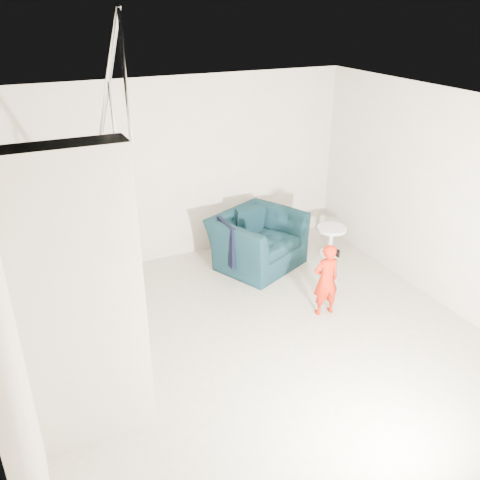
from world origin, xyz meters
name	(u,v)px	position (x,y,z in m)	size (l,w,h in m)	color
floor	(272,350)	(0.00, 0.00, 0.00)	(5.50, 5.50, 0.00)	gray
ceiling	(280,112)	(0.00, 0.00, 2.70)	(5.50, 5.50, 0.00)	silver
back_wall	(187,170)	(0.00, 2.75, 1.35)	(5.00, 5.00, 0.00)	#ADA38D
left_wall	(14,299)	(-2.50, 0.00, 1.35)	(5.50, 5.50, 0.00)	#ADA38D
right_wall	(457,207)	(2.50, 0.00, 1.35)	(5.50, 5.50, 0.00)	#ADA38D
armchair	(257,241)	(0.77, 1.94, 0.40)	(1.22, 1.06, 0.79)	black
toddler	(326,280)	(0.96, 0.41, 0.48)	(0.35, 0.23, 0.96)	#AE0A05
side_table	(331,236)	(1.97, 1.77, 0.31)	(0.46, 0.46, 0.46)	silver
staircase	(73,295)	(-2.00, 0.55, 0.95)	(1.02, 3.03, 3.62)	#ADA089
cushion	(249,220)	(0.76, 2.19, 0.63)	(0.46, 0.13, 0.43)	black
throw	(226,242)	(0.25, 1.89, 0.50)	(0.05, 0.54, 0.61)	black
phone	(338,253)	(1.08, 0.38, 0.84)	(0.02, 0.05, 0.10)	black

